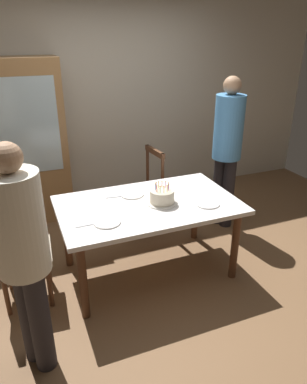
{
  "coord_description": "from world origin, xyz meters",
  "views": [
    {
      "loc": [
        -1.04,
        -2.7,
        2.14
      ],
      "look_at": [
        0.05,
        0.0,
        0.83
      ],
      "focal_mm": 33.49,
      "sensor_mm": 36.0,
      "label": 1
    }
  ],
  "objects_px": {
    "birthday_cake": "(162,197)",
    "person_celebrant": "(23,251)",
    "dining_table": "(148,211)",
    "china_cabinet": "(17,145)",
    "chair_spindle_back": "(142,193)",
    "plate_far_side": "(132,194)",
    "plate_near_guest": "(207,204)",
    "chair_upholstered": "(11,247)",
    "person_guest": "(227,145)",
    "plate_near_celebrant": "(107,222)"
  },
  "relations": [
    {
      "from": "dining_table",
      "to": "chair_spindle_back",
      "type": "height_order",
      "value": "chair_spindle_back"
    },
    {
      "from": "birthday_cake",
      "to": "person_celebrant",
      "type": "relative_size",
      "value": 0.17
    },
    {
      "from": "china_cabinet",
      "to": "person_celebrant",
      "type": "bearing_deg",
      "value": -91.86
    },
    {
      "from": "dining_table",
      "to": "china_cabinet",
      "type": "xyz_separation_m",
      "value": [
        -1.02,
        1.56,
        0.31
      ]
    },
    {
      "from": "birthday_cake",
      "to": "china_cabinet",
      "type": "bearing_deg",
      "value": 125.06
    },
    {
      "from": "plate_near_celebrant",
      "to": "person_celebrant",
      "type": "relative_size",
      "value": 0.14
    },
    {
      "from": "china_cabinet",
      "to": "plate_near_guest",
      "type": "bearing_deg",
      "value": -49.9
    },
    {
      "from": "person_guest",
      "to": "chair_upholstered",
      "type": "bearing_deg",
      "value": -167.43
    },
    {
      "from": "chair_upholstered",
      "to": "person_guest",
      "type": "bearing_deg",
      "value": 12.57
    },
    {
      "from": "china_cabinet",
      "to": "plate_far_side",
      "type": "bearing_deg",
      "value": -55.08
    },
    {
      "from": "person_celebrant",
      "to": "china_cabinet",
      "type": "xyz_separation_m",
      "value": [
        0.07,
        2.25,
        0.04
      ]
    },
    {
      "from": "plate_near_guest",
      "to": "person_celebrant",
      "type": "xyz_separation_m",
      "value": [
        -1.57,
        -0.47,
        0.17
      ]
    },
    {
      "from": "chair_spindle_back",
      "to": "plate_far_side",
      "type": "bearing_deg",
      "value": -117.71
    },
    {
      "from": "plate_near_celebrant",
      "to": "plate_near_guest",
      "type": "bearing_deg",
      "value": 0.0
    },
    {
      "from": "dining_table",
      "to": "plate_near_guest",
      "type": "distance_m",
      "value": 0.54
    },
    {
      "from": "chair_spindle_back",
      "to": "person_celebrant",
      "type": "xyz_separation_m",
      "value": [
        -1.32,
        -1.5,
        0.45
      ]
    },
    {
      "from": "plate_far_side",
      "to": "china_cabinet",
      "type": "xyz_separation_m",
      "value": [
        -0.93,
        1.34,
        0.21
      ]
    },
    {
      "from": "plate_far_side",
      "to": "china_cabinet",
      "type": "distance_m",
      "value": 1.65
    },
    {
      "from": "chair_spindle_back",
      "to": "person_celebrant",
      "type": "relative_size",
      "value": 0.59
    },
    {
      "from": "plate_far_side",
      "to": "person_celebrant",
      "type": "height_order",
      "value": "person_celebrant"
    },
    {
      "from": "plate_near_celebrant",
      "to": "person_guest",
      "type": "bearing_deg",
      "value": 25.89
    },
    {
      "from": "birthday_cake",
      "to": "chair_spindle_back",
      "type": "height_order",
      "value": "chair_spindle_back"
    },
    {
      "from": "dining_table",
      "to": "person_celebrant",
      "type": "relative_size",
      "value": 1.0
    },
    {
      "from": "plate_far_side",
      "to": "chair_spindle_back",
      "type": "xyz_separation_m",
      "value": [
        0.31,
        0.59,
        -0.28
      ]
    },
    {
      "from": "dining_table",
      "to": "person_guest",
      "type": "height_order",
      "value": "person_guest"
    },
    {
      "from": "chair_spindle_back",
      "to": "birthday_cake",
      "type": "bearing_deg",
      "value": -97.81
    },
    {
      "from": "birthday_cake",
      "to": "plate_far_side",
      "type": "xyz_separation_m",
      "value": [
        -0.19,
        0.27,
        -0.06
      ]
    },
    {
      "from": "birthday_cake",
      "to": "person_guest",
      "type": "height_order",
      "value": "person_guest"
    },
    {
      "from": "birthday_cake",
      "to": "person_guest",
      "type": "distance_m",
      "value": 1.22
    },
    {
      "from": "plate_far_side",
      "to": "plate_near_guest",
      "type": "distance_m",
      "value": 0.71
    },
    {
      "from": "birthday_cake",
      "to": "person_celebrant",
      "type": "height_order",
      "value": "person_celebrant"
    },
    {
      "from": "plate_near_guest",
      "to": "person_guest",
      "type": "relative_size",
      "value": 0.13
    },
    {
      "from": "plate_near_celebrant",
      "to": "plate_far_side",
      "type": "relative_size",
      "value": 1.0
    },
    {
      "from": "plate_near_celebrant",
      "to": "chair_upholstered",
      "type": "bearing_deg",
      "value": 161.4
    },
    {
      "from": "birthday_cake",
      "to": "plate_near_guest",
      "type": "height_order",
      "value": "birthday_cake"
    },
    {
      "from": "plate_near_celebrant",
      "to": "plate_far_side",
      "type": "bearing_deg",
      "value": 50.47
    },
    {
      "from": "dining_table",
      "to": "birthday_cake",
      "type": "relative_size",
      "value": 5.72
    },
    {
      "from": "chair_upholstered",
      "to": "person_guest",
      "type": "distance_m",
      "value": 2.45
    },
    {
      "from": "dining_table",
      "to": "plate_near_celebrant",
      "type": "distance_m",
      "value": 0.5
    },
    {
      "from": "plate_near_celebrant",
      "to": "person_celebrant",
      "type": "height_order",
      "value": "person_celebrant"
    },
    {
      "from": "chair_upholstered",
      "to": "person_celebrant",
      "type": "bearing_deg",
      "value": -81.96
    },
    {
      "from": "chair_spindle_back",
      "to": "person_celebrant",
      "type": "distance_m",
      "value": 2.05
    },
    {
      "from": "china_cabinet",
      "to": "dining_table",
      "type": "bearing_deg",
      "value": -56.91
    },
    {
      "from": "plate_far_side",
      "to": "person_guest",
      "type": "xyz_separation_m",
      "value": [
        1.24,
        0.34,
        0.25
      ]
    },
    {
      "from": "plate_near_celebrant",
      "to": "chair_spindle_back",
      "type": "xyz_separation_m",
      "value": [
        0.67,
        1.03,
        -0.28
      ]
    },
    {
      "from": "person_guest",
      "to": "china_cabinet",
      "type": "relative_size",
      "value": 0.91
    },
    {
      "from": "plate_far_side",
      "to": "plate_near_guest",
      "type": "xyz_separation_m",
      "value": [
        0.56,
        -0.44,
        0.0
      ]
    },
    {
      "from": "plate_near_guest",
      "to": "chair_spindle_back",
      "type": "height_order",
      "value": "chair_spindle_back"
    },
    {
      "from": "plate_near_guest",
      "to": "person_celebrant",
      "type": "relative_size",
      "value": 0.14
    },
    {
      "from": "dining_table",
      "to": "plate_far_side",
      "type": "bearing_deg",
      "value": 110.14
    }
  ]
}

